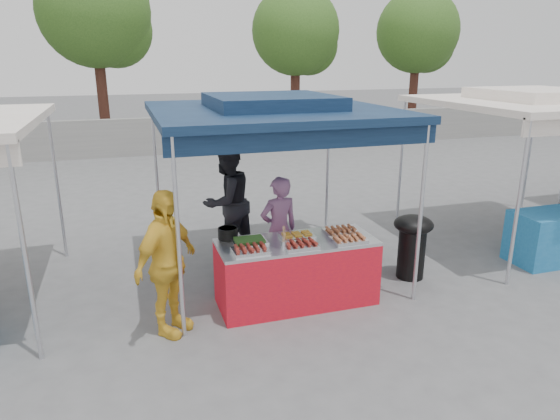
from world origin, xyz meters
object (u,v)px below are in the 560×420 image
object	(u,v)px
vendor_table	(296,272)
customer_person	(167,264)
wok_burner	(412,241)
cooking_pot	(228,233)
vendor_woman	(279,230)
helper_man	(227,202)

from	to	relation	value
vendor_table	customer_person	bearing A→B (deg)	-171.05
vendor_table	customer_person	xyz separation A→B (m)	(-1.63, -0.26, 0.43)
vendor_table	wok_burner	size ratio (longest dim) A/B	2.13
cooking_pot	customer_person	size ratio (longest dim) A/B	0.15
vendor_woman	customer_person	bearing A→B (deg)	22.76
vendor_table	helper_man	xyz separation A→B (m)	(-0.52, 1.75, 0.50)
wok_burner	customer_person	bearing A→B (deg)	-160.98
cooking_pot	wok_burner	size ratio (longest dim) A/B	0.27
vendor_woman	helper_man	xyz separation A→B (m)	(-0.51, 1.05, 0.16)
wok_burner	vendor_woman	distance (m)	1.92
vendor_table	wok_burner	xyz separation A→B (m)	(1.83, 0.24, 0.13)
helper_man	customer_person	xyz separation A→B (m)	(-1.11, -2.00, -0.07)
cooking_pot	helper_man	world-z (taller)	helper_man
wok_burner	helper_man	world-z (taller)	helper_man
customer_person	helper_man	bearing A→B (deg)	13.86
wok_burner	customer_person	xyz separation A→B (m)	(-3.46, -0.49, 0.30)
cooking_pot	wok_burner	bearing A→B (deg)	-2.13
vendor_woman	helper_man	distance (m)	1.17
vendor_woman	vendor_table	bearing A→B (deg)	83.56
cooking_pot	helper_man	xyz separation A→B (m)	(0.29, 1.41, -0.00)
customer_person	vendor_table	bearing A→B (deg)	-38.25
vendor_woman	customer_person	size ratio (longest dim) A/B	0.89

